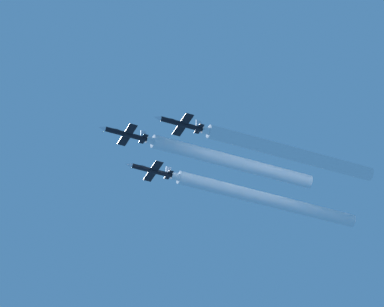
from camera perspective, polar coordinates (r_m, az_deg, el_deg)
jet_lead at (r=306.95m, az=-3.18°, el=0.93°), size 9.04×13.16×3.16m
jet_left_wingman at (r=300.62m, az=-0.58°, el=1.40°), size 9.04×13.16×3.16m
jet_right_wingman at (r=316.33m, az=-1.96°, el=-0.77°), size 9.04×13.16×3.16m
smoke_trail_lead at (r=315.67m, az=1.77°, el=-0.36°), size 3.51×46.17×3.51m
smoke_trail_left_wingman at (r=310.76m, az=4.49°, el=0.05°), size 3.51×47.54×3.51m
smoke_trail_right_wingman at (r=327.13m, az=3.38°, el=-2.12°), size 3.51×53.45×3.51m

